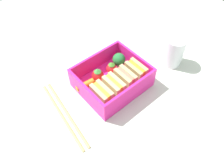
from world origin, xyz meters
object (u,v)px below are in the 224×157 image
Objects in this scene: sandwich_center_right at (102,95)px; drinking_glass at (174,51)px; sandwich_center at (114,87)px; strawberry_left at (112,68)px; strawberry_far_left at (98,75)px; folded_napkin at (73,58)px; chopstick_pair at (64,114)px; broccoli_floret at (119,60)px; sandwich_center_left at (125,79)px; carrot_stick_far_left at (86,84)px; sandwich_left at (136,72)px.

drinking_glass reaches higher than sandwich_center_right.
sandwich_center is 1.62× the size of strawberry_left.
strawberry_left is 0.93× the size of strawberry_far_left.
folded_napkin is at bearing -89.38° from strawberry_far_left.
strawberry_left is at bearing -172.70° from chopstick_pair.
strawberry_left is 0.29× the size of folded_napkin.
broccoli_floret is (-7.25, -6.19, -0.02)cm from sandwich_center.
broccoli_floret is 15.39cm from drinking_glass.
strawberry_left is at bearing -24.51° from drinking_glass.
strawberry_far_left reaches higher than folded_napkin.
sandwich_center_left is 0.48× the size of folded_napkin.
chopstick_pair is (16.43, -3.43, -3.22)cm from sandwich_center_left.
folded_napkin is at bearing -106.99° from carrot_stick_far_left.
strawberry_left is 17.94cm from drinking_glass.
strawberry_left is 0.17× the size of chopstick_pair.
sandwich_center_right is 1.51× the size of strawberry_far_left.
sandwich_left is 13.26cm from carrot_stick_far_left.
sandwich_center is (3.77, 0.00, 0.00)cm from sandwich_center_left.
strawberry_far_left is (7.60, 0.27, -0.64)cm from broccoli_floret.
carrot_stick_far_left is 0.25× the size of chopstick_pair.
sandwich_center_right is 10.06cm from chopstick_pair.
strawberry_far_left is (-3.42, -5.92, -0.66)cm from sandwich_center_right.
carrot_stick_far_left is (7.85, -6.20, -1.61)cm from sandwich_center_left.
broccoli_floret is 0.20× the size of chopstick_pair.
strawberry_left reaches higher than chopstick_pair.
carrot_stick_far_left is at bearing -162.10° from chopstick_pair.
folded_napkin is (7.73, -11.81, -3.34)cm from broccoli_floret.
sandwich_center_right is 1.36× the size of broccoli_floret.
sandwich_center_right is 18.60cm from folded_napkin.
broccoli_floret is at bearing -168.99° from strawberry_left.
sandwich_left is at bearing 151.91° from carrot_stick_far_left.
sandwich_center is 5.96cm from strawberry_far_left.
sandwich_center is at bearing 53.71° from strawberry_left.
carrot_stick_far_left is (0.32, -6.20, -1.61)cm from sandwich_center_right.
chopstick_pair is 2.47× the size of drinking_glass.
strawberry_far_left is (4.11, -5.92, -0.66)cm from sandwich_center_left.
sandwich_center reaches higher than strawberry_left.
sandwich_center is 0.27× the size of chopstick_pair.
sandwich_center_right is at bearing 59.98° from strawberry_far_left.
carrot_stick_far_left is (3.74, -0.28, -0.96)cm from strawberry_far_left.
sandwich_left reaches higher than carrot_stick_far_left.
chopstick_pair is at bearing 50.08° from folded_napkin.
sandwich_center_left is 10.13cm from carrot_stick_far_left.
broccoli_floret is 11.44cm from carrot_stick_far_left.
carrot_stick_far_left is (11.33, -0.01, -1.59)cm from broccoli_floret.
sandwich_left is at bearing 180.00° from sandwich_center_right.
sandwich_center_left is 7.24cm from strawberry_far_left.
strawberry_far_left is at bearing 90.62° from folded_napkin.
drinking_glass is at bearing 159.45° from strawberry_far_left.
drinking_glass is 29.06cm from folded_napkin.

